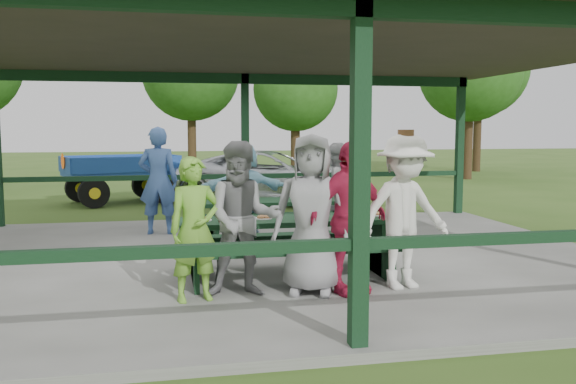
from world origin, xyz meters
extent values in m
plane|color=#35561B|center=(0.00, 0.00, 0.00)|extent=(90.00, 90.00, 0.00)
cube|color=slate|center=(0.00, 0.00, 0.05)|extent=(10.00, 8.00, 0.10)
cube|color=black|center=(0.00, -3.80, 1.60)|extent=(0.15, 0.15, 3.00)
cube|color=black|center=(0.00, 3.80, 1.60)|extent=(0.15, 0.15, 3.00)
cube|color=black|center=(4.80, 3.80, 1.60)|extent=(0.15, 0.15, 3.00)
cube|color=black|center=(-2.40, -3.80, 1.00)|extent=(4.65, 0.10, 0.10)
cube|color=black|center=(-2.40, 3.80, 1.00)|extent=(4.65, 0.10, 0.10)
cube|color=black|center=(2.40, 3.80, 1.00)|extent=(4.65, 0.10, 0.10)
cube|color=black|center=(0.00, -3.80, 3.00)|extent=(9.80, 0.15, 0.20)
cube|color=black|center=(0.00, 3.80, 3.00)|extent=(9.80, 0.15, 0.20)
cube|color=#312A23|center=(0.00, 0.00, 3.22)|extent=(10.60, 8.60, 0.24)
cube|color=black|center=(-0.11, -1.20, 0.82)|extent=(2.73, 0.75, 0.06)
cube|color=black|center=(-0.11, -1.75, 0.53)|extent=(2.73, 0.28, 0.05)
cube|color=black|center=(-0.11, -0.65, 0.53)|extent=(2.73, 0.28, 0.05)
cube|color=black|center=(-1.30, -1.20, 0.47)|extent=(0.06, 0.70, 0.75)
cube|color=black|center=(1.07, -1.20, 0.47)|extent=(0.06, 0.70, 0.75)
cube|color=black|center=(-1.30, -1.20, 0.33)|extent=(0.06, 1.39, 0.45)
cube|color=black|center=(1.07, -1.20, 0.33)|extent=(0.06, 1.39, 0.45)
cube|color=black|center=(0.17, 0.80, 0.82)|extent=(2.50, 0.75, 0.06)
cube|color=black|center=(0.17, 0.25, 0.53)|extent=(2.50, 0.28, 0.05)
cube|color=black|center=(0.17, 1.35, 0.53)|extent=(2.50, 0.28, 0.05)
cube|color=black|center=(-0.90, 0.80, 0.47)|extent=(0.06, 0.70, 0.75)
cube|color=black|center=(1.24, 0.80, 0.47)|extent=(0.06, 0.70, 0.75)
cube|color=black|center=(-0.90, 0.80, 0.33)|extent=(0.06, 1.39, 0.45)
cube|color=black|center=(1.24, 0.80, 0.33)|extent=(0.06, 1.39, 0.45)
cylinder|color=white|center=(-1.18, -1.20, 0.86)|extent=(0.22, 0.22, 0.01)
torus|color=#945B34|center=(-1.22, -1.22, 0.88)|extent=(0.10, 0.10, 0.03)
torus|color=#945B34|center=(-1.14, -1.22, 0.88)|extent=(0.10, 0.10, 0.03)
torus|color=#945B34|center=(-1.18, -1.16, 0.88)|extent=(0.10, 0.10, 0.03)
cylinder|color=white|center=(-0.42, -1.20, 0.86)|extent=(0.22, 0.22, 0.01)
torus|color=#945B34|center=(-0.46, -1.22, 0.88)|extent=(0.10, 0.10, 0.03)
torus|color=#945B34|center=(-0.38, -1.22, 0.88)|extent=(0.10, 0.10, 0.03)
torus|color=#945B34|center=(-0.42, -1.16, 0.88)|extent=(0.10, 0.10, 0.03)
cylinder|color=white|center=(0.21, -1.20, 0.86)|extent=(0.22, 0.22, 0.01)
torus|color=#945B34|center=(0.17, -1.22, 0.88)|extent=(0.10, 0.10, 0.03)
torus|color=#945B34|center=(0.25, -1.22, 0.88)|extent=(0.10, 0.10, 0.03)
torus|color=#945B34|center=(0.21, -1.16, 0.88)|extent=(0.10, 0.10, 0.03)
cylinder|color=white|center=(1.08, -1.20, 0.86)|extent=(0.22, 0.22, 0.01)
torus|color=#945B34|center=(1.04, -1.22, 0.88)|extent=(0.10, 0.10, 0.03)
torus|color=#945B34|center=(1.12, -1.22, 0.88)|extent=(0.10, 0.10, 0.03)
torus|color=#945B34|center=(1.08, -1.16, 0.88)|extent=(0.10, 0.10, 0.03)
cylinder|color=#381E0F|center=(-0.97, -1.38, 0.90)|extent=(0.06, 0.06, 0.10)
cylinder|color=#381E0F|center=(-0.02, -1.38, 0.90)|extent=(0.06, 0.06, 0.10)
cylinder|color=#381E0F|center=(0.84, -1.38, 0.90)|extent=(0.06, 0.06, 0.10)
cylinder|color=#381E0F|center=(0.85, -1.38, 0.90)|extent=(0.06, 0.06, 0.10)
cylinder|color=#381E0F|center=(0.91, -1.38, 0.90)|extent=(0.06, 0.06, 0.10)
cone|color=white|center=(-0.94, -1.00, 0.90)|extent=(0.09, 0.09, 0.10)
cone|color=white|center=(-0.33, -1.00, 0.90)|extent=(0.09, 0.09, 0.10)
cone|color=white|center=(0.75, -1.00, 0.90)|extent=(0.09, 0.09, 0.10)
cone|color=white|center=(0.95, -1.00, 0.90)|extent=(0.09, 0.09, 0.10)
imported|color=#68A62F|center=(-1.32, -2.11, 0.89)|extent=(0.65, 0.51, 1.59)
imported|color=gray|center=(-0.78, -2.00, 0.98)|extent=(0.91, 0.74, 1.75)
imported|color=gray|center=(0.00, -2.06, 1.02)|extent=(1.04, 0.85, 1.84)
imported|color=#B41E42|center=(0.42, -2.13, 0.98)|extent=(1.11, 0.74, 1.76)
imported|color=silver|center=(1.13, -2.05, 1.01)|extent=(1.28, 0.88, 1.82)
cylinder|color=#52351C|center=(1.13, -2.05, 1.86)|extent=(0.37, 0.37, 0.02)
cylinder|color=#52351C|center=(1.13, -2.05, 1.92)|extent=(0.22, 0.22, 0.11)
imported|color=#98D4EC|center=(-0.30, 1.62, 0.93)|extent=(1.57, 0.61, 1.66)
imported|color=#3A5A97|center=(-1.76, 2.34, 1.06)|extent=(0.76, 0.55, 1.92)
imported|color=#949496|center=(1.35, 1.76, 0.92)|extent=(0.96, 0.85, 1.64)
imported|color=silver|center=(1.12, 7.26, 0.70)|extent=(5.54, 4.15, 1.40)
cube|color=#1C459B|center=(-2.80, 8.01, 0.81)|extent=(3.15, 2.30, 0.12)
cube|color=#1C459B|center=(-2.56, 7.35, 1.06)|extent=(2.68, 1.03, 0.41)
cube|color=#1C459B|center=(-3.04, 8.68, 1.06)|extent=(2.68, 1.03, 0.41)
cube|color=#1C459B|center=(-4.13, 7.52, 1.06)|extent=(0.54, 1.35, 0.41)
cube|color=#1C459B|center=(-1.47, 8.50, 1.06)|extent=(0.54, 1.35, 0.41)
cylinder|color=black|center=(-3.40, 6.98, 0.38)|extent=(0.79, 0.44, 0.77)
cylinder|color=yellow|center=(-3.40, 6.98, 0.38)|extent=(0.34, 0.31, 0.28)
cylinder|color=black|center=(-3.92, 8.41, 0.38)|extent=(0.79, 0.44, 0.77)
cylinder|color=yellow|center=(-3.92, 8.41, 0.38)|extent=(0.34, 0.31, 0.28)
cylinder|color=black|center=(-1.68, 7.61, 0.38)|extent=(0.79, 0.44, 0.77)
cylinder|color=yellow|center=(-1.68, 7.61, 0.38)|extent=(0.34, 0.31, 0.28)
cylinder|color=black|center=(-2.21, 9.04, 0.38)|extent=(0.79, 0.44, 0.77)
cylinder|color=yellow|center=(-2.21, 9.04, 0.38)|extent=(0.34, 0.31, 0.28)
cube|color=#1C459B|center=(-0.99, 8.67, 0.71)|extent=(0.98, 0.42, 0.08)
cone|color=#F2590C|center=(-4.18, 7.51, 1.16)|extent=(0.16, 0.39, 0.41)
cylinder|color=#302113|center=(-0.51, 17.44, 1.59)|extent=(0.36, 0.36, 3.18)
sphere|color=#235115|center=(-0.51, 17.44, 4.32)|extent=(4.07, 4.07, 4.07)
cylinder|color=#302113|center=(3.40, 14.77, 1.29)|extent=(0.36, 0.36, 2.59)
sphere|color=#235115|center=(3.40, 14.77, 3.52)|extent=(3.31, 3.31, 3.31)
cylinder|color=#302113|center=(10.00, 13.29, 1.55)|extent=(0.36, 0.36, 3.10)
sphere|color=#235115|center=(10.00, 13.29, 4.22)|extent=(3.97, 3.97, 3.97)
cylinder|color=#302113|center=(12.49, 17.16, 1.73)|extent=(0.36, 0.36, 3.46)
sphere|color=#235115|center=(12.49, 17.16, 4.71)|extent=(4.43, 4.43, 4.43)
camera|label=1|loc=(-1.62, -8.75, 2.00)|focal=38.00mm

